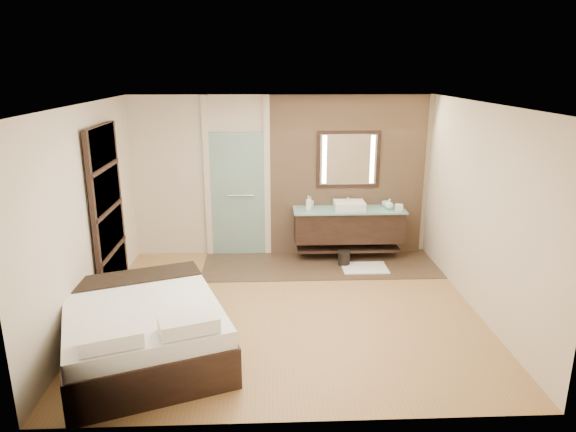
{
  "coord_description": "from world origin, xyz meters",
  "views": [
    {
      "loc": [
        -0.25,
        -6.23,
        3.13
      ],
      "look_at": [
        0.03,
        0.6,
        1.14
      ],
      "focal_mm": 32.0,
      "sensor_mm": 36.0,
      "label": 1
    }
  ],
  "objects_px": {
    "vanity": "(348,225)",
    "bed": "(143,329)",
    "mirror_unit": "(348,159)",
    "waste_bin": "(344,259)"
  },
  "relations": [
    {
      "from": "mirror_unit",
      "to": "waste_bin",
      "type": "height_order",
      "value": "mirror_unit"
    },
    {
      "from": "bed",
      "to": "vanity",
      "type": "bearing_deg",
      "value": 27.33
    },
    {
      "from": "vanity",
      "to": "waste_bin",
      "type": "distance_m",
      "value": 0.59
    },
    {
      "from": "mirror_unit",
      "to": "waste_bin",
      "type": "xyz_separation_m",
      "value": [
        -0.11,
        -0.59,
        -1.53
      ]
    },
    {
      "from": "vanity",
      "to": "mirror_unit",
      "type": "relative_size",
      "value": 1.75
    },
    {
      "from": "vanity",
      "to": "bed",
      "type": "distance_m",
      "value": 4.05
    },
    {
      "from": "vanity",
      "to": "mirror_unit",
      "type": "distance_m",
      "value": 1.1
    },
    {
      "from": "vanity",
      "to": "bed",
      "type": "xyz_separation_m",
      "value": [
        -2.75,
        -2.96,
        -0.25
      ]
    },
    {
      "from": "mirror_unit",
      "to": "bed",
      "type": "xyz_separation_m",
      "value": [
        -2.75,
        -3.2,
        -1.32
      ]
    },
    {
      "from": "bed",
      "to": "mirror_unit",
      "type": "bearing_deg",
      "value": 29.53
    }
  ]
}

